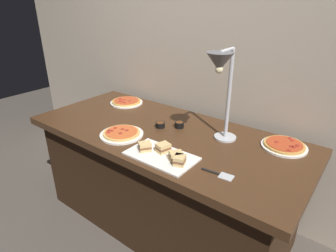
% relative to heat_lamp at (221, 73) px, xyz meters
% --- Properties ---
extents(ground_plane, '(8.00, 8.00, 0.00)m').
position_rel_heat_lamp_xyz_m(ground_plane, '(-0.37, -0.04, -1.21)').
color(ground_plane, '#4C443D').
extents(back_wall, '(4.40, 0.04, 2.40)m').
position_rel_heat_lamp_xyz_m(back_wall, '(-0.37, 0.46, -0.01)').
color(back_wall, '#B7A893').
rests_on(back_wall, ground_plane).
extents(buffet_table, '(1.90, 0.84, 0.76)m').
position_rel_heat_lamp_xyz_m(buffet_table, '(-0.37, -0.04, -0.82)').
color(buffet_table, '#422816').
rests_on(buffet_table, ground_plane).
extents(heat_lamp, '(0.15, 0.30, 0.57)m').
position_rel_heat_lamp_xyz_m(heat_lamp, '(0.00, 0.00, 0.00)').
color(heat_lamp, '#B7BABF').
rests_on(heat_lamp, buffet_table).
extents(pizza_plate_front, '(0.27, 0.27, 0.03)m').
position_rel_heat_lamp_xyz_m(pizza_plate_front, '(-0.97, 0.20, -0.43)').
color(pizza_plate_front, white).
rests_on(pizza_plate_front, buffet_table).
extents(pizza_plate_center, '(0.27, 0.27, 0.03)m').
position_rel_heat_lamp_xyz_m(pizza_plate_center, '(0.34, 0.22, -0.43)').
color(pizza_plate_center, white).
rests_on(pizza_plate_center, buffet_table).
extents(pizza_plate_raised_stand, '(0.28, 0.28, 0.03)m').
position_rel_heat_lamp_xyz_m(pizza_plate_raised_stand, '(-0.55, -0.25, -0.43)').
color(pizza_plate_raised_stand, white).
rests_on(pizza_plate_raised_stand, buffet_table).
extents(sandwich_platter, '(0.40, 0.23, 0.06)m').
position_rel_heat_lamp_xyz_m(sandwich_platter, '(-0.16, -0.31, -0.43)').
color(sandwich_platter, white).
rests_on(sandwich_platter, buffet_table).
extents(sauce_cup_near, '(0.06, 0.06, 0.04)m').
position_rel_heat_lamp_xyz_m(sauce_cup_near, '(-0.43, -0.00, -0.43)').
color(sauce_cup_near, black).
rests_on(sauce_cup_near, buffet_table).
extents(sauce_cup_far, '(0.06, 0.06, 0.04)m').
position_rel_heat_lamp_xyz_m(sauce_cup_far, '(-0.33, 0.08, -0.42)').
color(sauce_cup_far, black).
rests_on(sauce_cup_far, buffet_table).
extents(serving_spatula, '(0.17, 0.06, 0.01)m').
position_rel_heat_lamp_xyz_m(serving_spatula, '(0.17, -0.27, -0.44)').
color(serving_spatula, '#B7BABF').
rests_on(serving_spatula, buffet_table).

